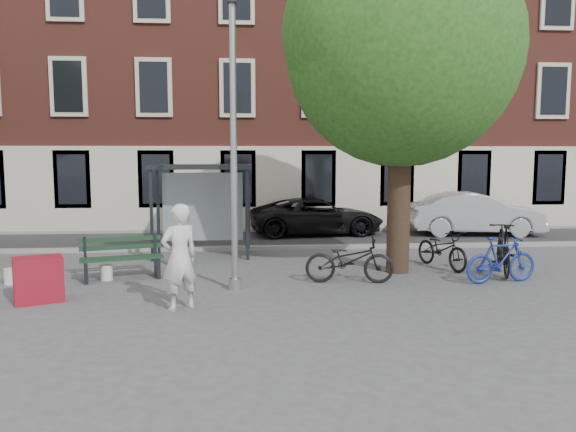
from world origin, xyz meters
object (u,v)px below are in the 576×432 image
(car_silver, at_px, (475,214))
(red_stand, at_px, (38,279))
(lamppost, at_px, (234,161))
(bench, at_px, (122,260))
(bike_a, at_px, (349,260))
(bike_b, at_px, (501,260))
(bike_d, at_px, (503,249))
(painter, at_px, (180,257))
(bus_shelter, at_px, (215,189))
(bike_c, at_px, (442,249))
(car_dark, at_px, (317,216))
(notice_sign, at_px, (396,208))

(car_silver, relative_size, red_stand, 5.19)
(lamppost, height_order, bench, lamppost)
(lamppost, relative_size, red_stand, 6.79)
(bike_a, relative_size, bike_b, 1.13)
(bike_d, bearing_deg, bench, 16.69)
(painter, distance_m, bike_d, 7.93)
(lamppost, relative_size, bike_d, 2.95)
(bus_shelter, xyz_separation_m, painter, (-0.39, -5.60, -0.91))
(bus_shelter, distance_m, bike_d, 7.84)
(bus_shelter, height_order, bench, bus_shelter)
(bike_c, distance_m, bike_d, 1.49)
(bike_c, bearing_deg, car_silver, 41.17)
(painter, relative_size, bench, 1.02)
(painter, bearing_deg, car_silver, -169.15)
(bus_shelter, relative_size, red_stand, 3.17)
(bike_d, bearing_deg, bike_c, -15.92)
(car_dark, bearing_deg, bike_d, -157.62)
(lamppost, bearing_deg, bike_b, 1.57)
(bus_shelter, height_order, bike_b, bus_shelter)
(bike_d, bearing_deg, notice_sign, -21.28)
(bus_shelter, xyz_separation_m, bike_b, (6.64, -3.94, -1.39))
(painter, bearing_deg, red_stand, -47.98)
(notice_sign, bearing_deg, bike_c, -46.89)
(lamppost, distance_m, bike_b, 6.44)
(bike_b, xyz_separation_m, bike_c, (-0.76, 1.72, -0.03))
(car_dark, bearing_deg, red_stand, 137.73)
(bike_b, height_order, bike_d, bike_d)
(painter, distance_m, bike_b, 7.24)
(lamppost, relative_size, painter, 3.04)
(bus_shelter, xyz_separation_m, bike_a, (3.19, -3.68, -1.39))
(bench, height_order, car_dark, car_dark)
(lamppost, distance_m, red_stand, 4.57)
(car_dark, bearing_deg, notice_sign, -169.42)
(lamppost, bearing_deg, bike_a, 9.40)
(bike_b, relative_size, notice_sign, 0.88)
(car_silver, xyz_separation_m, red_stand, (-12.39, -8.27, -0.32))
(bike_c, bearing_deg, bike_a, -170.44)
(notice_sign, bearing_deg, bike_b, -59.11)
(bike_b, xyz_separation_m, red_stand, (-9.90, -0.88, -0.08))
(painter, bearing_deg, bike_a, 175.53)
(bike_d, distance_m, car_silver, 6.80)
(lamppost, xyz_separation_m, red_stand, (-3.87, -0.71, -2.33))
(bike_a, distance_m, car_silver, 9.28)
(bus_shelter, bearing_deg, bike_a, -49.02)
(bike_a, xyz_separation_m, notice_sign, (1.72, 2.42, 0.95))
(notice_sign, bearing_deg, bike_a, -127.28)
(bike_d, bearing_deg, bike_b, 80.22)
(red_stand, bearing_deg, bench, 58.54)
(lamppost, height_order, bike_d, lamppost)
(painter, distance_m, red_stand, 3.02)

